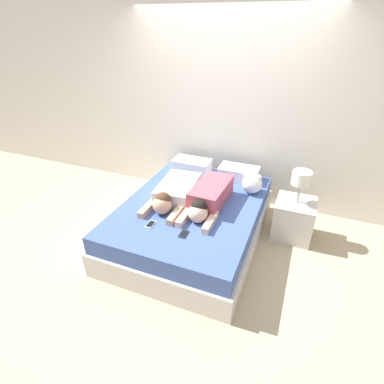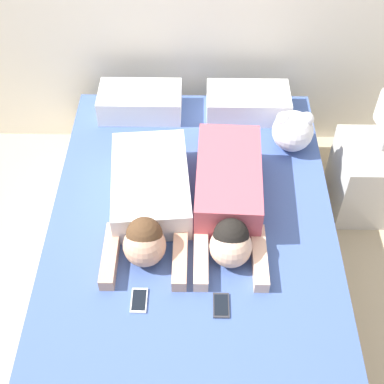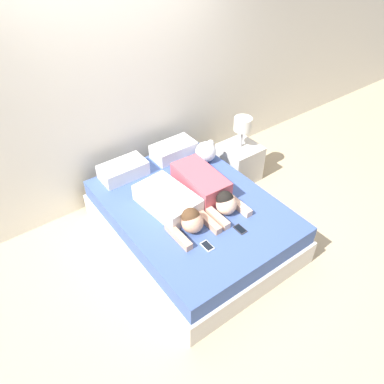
{
  "view_description": "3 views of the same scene",
  "coord_description": "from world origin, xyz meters",
  "px_view_note": "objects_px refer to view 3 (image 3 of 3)",
  "views": [
    {
      "loc": [
        1.1,
        -2.72,
        2.3
      ],
      "look_at": [
        0.0,
        0.0,
        0.64
      ],
      "focal_mm": 28.0,
      "sensor_mm": 36.0,
      "label": 1
    },
    {
      "loc": [
        0.03,
        -1.83,
        2.66
      ],
      "look_at": [
        0.0,
        0.0,
        0.64
      ],
      "focal_mm": 50.0,
      "sensor_mm": 36.0,
      "label": 2
    },
    {
      "loc": [
        -1.69,
        -2.29,
        3.03
      ],
      "look_at": [
        0.0,
        0.0,
        0.64
      ],
      "focal_mm": 35.0,
      "sensor_mm": 36.0,
      "label": 3
    }
  ],
  "objects_px": {
    "pillow_head_left": "(123,170)",
    "plush_toy": "(206,151)",
    "person_right": "(207,187)",
    "cell_phone_left": "(207,246)",
    "cell_phone_right": "(240,229)",
    "nightstand": "(239,160)",
    "person_left": "(174,206)",
    "bed": "(192,221)",
    "pillow_head_right": "(174,150)"
  },
  "relations": [
    {
      "from": "person_right",
      "to": "bed",
      "type": "bearing_deg",
      "value": -179.19
    },
    {
      "from": "person_left",
      "to": "plush_toy",
      "type": "relative_size",
      "value": 3.77
    },
    {
      "from": "pillow_head_right",
      "to": "cell_phone_right",
      "type": "relative_size",
      "value": 3.95
    },
    {
      "from": "person_right",
      "to": "cell_phone_left",
      "type": "height_order",
      "value": "person_right"
    },
    {
      "from": "cell_phone_left",
      "to": "nightstand",
      "type": "bearing_deg",
      "value": 37.68
    },
    {
      "from": "person_right",
      "to": "cell_phone_right",
      "type": "relative_size",
      "value": 7.26
    },
    {
      "from": "person_right",
      "to": "cell_phone_left",
      "type": "xyz_separation_m",
      "value": [
        -0.43,
        -0.55,
        -0.11
      ]
    },
    {
      "from": "bed",
      "to": "pillow_head_left",
      "type": "relative_size",
      "value": 4.02
    },
    {
      "from": "person_right",
      "to": "person_left",
      "type": "bearing_deg",
      "value": -178.67
    },
    {
      "from": "pillow_head_left",
      "to": "person_right",
      "type": "relative_size",
      "value": 0.54
    },
    {
      "from": "pillow_head_left",
      "to": "plush_toy",
      "type": "relative_size",
      "value": 2.02
    },
    {
      "from": "person_right",
      "to": "cell_phone_right",
      "type": "bearing_deg",
      "value": -94.77
    },
    {
      "from": "bed",
      "to": "nightstand",
      "type": "bearing_deg",
      "value": 23.94
    },
    {
      "from": "person_left",
      "to": "nightstand",
      "type": "distance_m",
      "value": 1.46
    },
    {
      "from": "cell_phone_left",
      "to": "cell_phone_right",
      "type": "relative_size",
      "value": 1.0
    },
    {
      "from": "person_right",
      "to": "plush_toy",
      "type": "distance_m",
      "value": 0.64
    },
    {
      "from": "pillow_head_right",
      "to": "person_right",
      "type": "relative_size",
      "value": 0.54
    },
    {
      "from": "bed",
      "to": "cell_phone_right",
      "type": "relative_size",
      "value": 15.86
    },
    {
      "from": "pillow_head_left",
      "to": "cell_phone_left",
      "type": "xyz_separation_m",
      "value": [
        0.1,
        -1.37,
        -0.07
      ]
    },
    {
      "from": "plush_toy",
      "to": "nightstand",
      "type": "xyz_separation_m",
      "value": [
        0.54,
        -0.02,
        -0.33
      ]
    },
    {
      "from": "bed",
      "to": "person_right",
      "type": "height_order",
      "value": "person_right"
    },
    {
      "from": "person_right",
      "to": "plush_toy",
      "type": "bearing_deg",
      "value": 52.91
    },
    {
      "from": "cell_phone_left",
      "to": "nightstand",
      "type": "xyz_separation_m",
      "value": [
        1.36,
        1.05,
        -0.21
      ]
    },
    {
      "from": "person_right",
      "to": "plush_toy",
      "type": "height_order",
      "value": "plush_toy"
    },
    {
      "from": "bed",
      "to": "nightstand",
      "type": "relative_size",
      "value": 2.35
    },
    {
      "from": "nightstand",
      "to": "plush_toy",
      "type": "bearing_deg",
      "value": 178.32
    },
    {
      "from": "cell_phone_left",
      "to": "nightstand",
      "type": "height_order",
      "value": "nightstand"
    },
    {
      "from": "person_right",
      "to": "cell_phone_right",
      "type": "distance_m",
      "value": 0.58
    },
    {
      "from": "bed",
      "to": "pillow_head_left",
      "type": "bearing_deg",
      "value": 112.27
    },
    {
      "from": "bed",
      "to": "plush_toy",
      "type": "relative_size",
      "value": 8.12
    },
    {
      "from": "pillow_head_right",
      "to": "bed",
      "type": "bearing_deg",
      "value": -112.27
    },
    {
      "from": "pillow_head_left",
      "to": "cell_phone_right",
      "type": "xyz_separation_m",
      "value": [
        0.48,
        -1.39,
        -0.07
      ]
    },
    {
      "from": "cell_phone_right",
      "to": "pillow_head_right",
      "type": "bearing_deg",
      "value": 82.09
    },
    {
      "from": "plush_toy",
      "to": "cell_phone_right",
      "type": "bearing_deg",
      "value": -111.81
    },
    {
      "from": "person_left",
      "to": "cell_phone_right",
      "type": "bearing_deg",
      "value": -57.02
    },
    {
      "from": "pillow_head_left",
      "to": "pillow_head_right",
      "type": "height_order",
      "value": "same"
    },
    {
      "from": "pillow_head_right",
      "to": "plush_toy",
      "type": "height_order",
      "value": "plush_toy"
    },
    {
      "from": "bed",
      "to": "cell_phone_right",
      "type": "xyz_separation_m",
      "value": [
        0.14,
        -0.57,
        0.25
      ]
    },
    {
      "from": "person_left",
      "to": "nightstand",
      "type": "relative_size",
      "value": 1.09
    },
    {
      "from": "bed",
      "to": "pillow_head_right",
      "type": "distance_m",
      "value": 0.94
    },
    {
      "from": "person_right",
      "to": "cell_phone_left",
      "type": "distance_m",
      "value": 0.71
    },
    {
      "from": "pillow_head_left",
      "to": "plush_toy",
      "type": "xyz_separation_m",
      "value": [
        0.91,
        -0.31,
        0.05
      ]
    },
    {
      "from": "bed",
      "to": "cell_phone_left",
      "type": "xyz_separation_m",
      "value": [
        -0.24,
        -0.55,
        0.25
      ]
    },
    {
      "from": "plush_toy",
      "to": "cell_phone_left",
      "type": "bearing_deg",
      "value": -127.4
    },
    {
      "from": "pillow_head_left",
      "to": "plush_toy",
      "type": "distance_m",
      "value": 0.96
    },
    {
      "from": "person_left",
      "to": "person_right",
      "type": "bearing_deg",
      "value": 1.33
    },
    {
      "from": "person_left",
      "to": "pillow_head_left",
      "type": "bearing_deg",
      "value": 97.76
    },
    {
      "from": "person_left",
      "to": "plush_toy",
      "type": "distance_m",
      "value": 0.95
    },
    {
      "from": "bed",
      "to": "plush_toy",
      "type": "xyz_separation_m",
      "value": [
        0.58,
        0.51,
        0.37
      ]
    },
    {
      "from": "cell_phone_left",
      "to": "pillow_head_right",
      "type": "bearing_deg",
      "value": 67.32
    }
  ]
}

